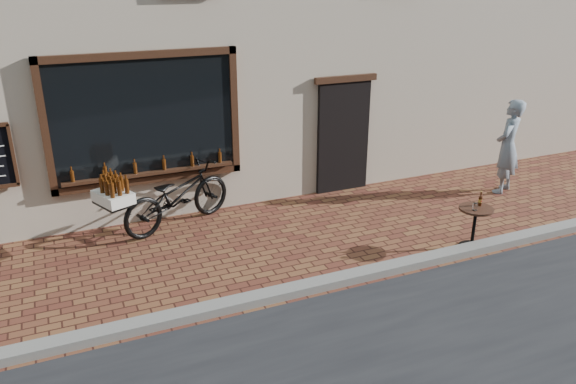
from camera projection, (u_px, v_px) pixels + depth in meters
name	position (u px, v px, depth m)	size (l,w,h in m)	color
ground	(339.00, 292.00, 7.82)	(90.00, 90.00, 0.00)	#53251B
kerb	(333.00, 281.00, 7.97)	(90.00, 0.25, 0.12)	slate
cargo_bicycle	(175.00, 195.00, 9.63)	(2.54, 1.60, 1.20)	black
bistro_table	(475.00, 219.00, 8.90)	(0.54, 0.54, 0.92)	black
pedestrian	(508.00, 147.00, 11.04)	(0.69, 0.45, 1.88)	gray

